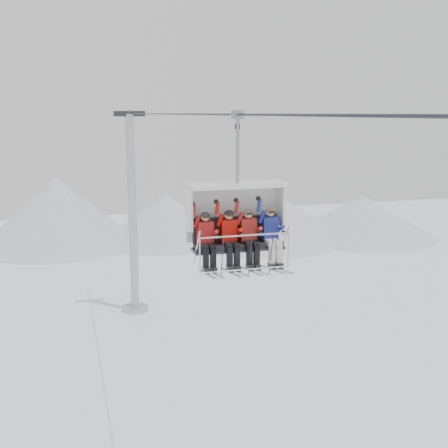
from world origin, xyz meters
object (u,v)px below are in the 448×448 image
object	(u,v)px
chairlift_carrier	(236,215)
skier_far_left	(206,238)
skier_center_right	(249,235)
skier_center_left	(230,237)
skier_far_right	(271,234)
lift_tower_right	(133,228)

from	to	relation	value
chairlift_carrier	skier_far_left	distance (m)	1.07
skier_far_left	skier_center_right	xyz separation A→B (m)	(1.16, 0.00, 0.01)
skier_far_left	skier_center_left	xyz separation A→B (m)	(0.63, 0.00, 0.01)
skier_center_right	skier_far_right	size ratio (longest dim) A/B	1.00
lift_tower_right	chairlift_carrier	bearing A→B (deg)	-90.00
chairlift_carrier	skier_far_left	xyz separation A→B (m)	(-0.88, -0.31, -0.51)
lift_tower_right	skier_far_right	xyz separation A→B (m)	(0.89, -23.42, 4.44)
skier_center_right	skier_center_left	bearing A→B (deg)	-179.86
skier_far_right	skier_center_right	bearing A→B (deg)	-179.82
lift_tower_right	skier_far_left	distance (m)	23.85
chairlift_carrier	skier_center_right	bearing A→B (deg)	-48.45
skier_far_right	skier_center_left	bearing A→B (deg)	-179.84
chairlift_carrier	skier_far_right	distance (m)	1.06
skier_center_right	skier_far_right	world-z (taller)	skier_far_right
chairlift_carrier	skier_center_left	size ratio (longest dim) A/B	2.36
skier_far_left	skier_center_right	size ratio (longest dim) A/B	1.00
skier_center_right	lift_tower_right	bearing A→B (deg)	90.67
lift_tower_right	skier_center_right	distance (m)	23.84
skier_far_left	skier_center_right	distance (m)	1.16
chairlift_carrier	lift_tower_right	bearing A→B (deg)	90.00
skier_center_right	skier_far_right	distance (m)	0.61
skier_far_left	skier_far_right	xyz separation A→B (m)	(1.77, 0.01, 0.02)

